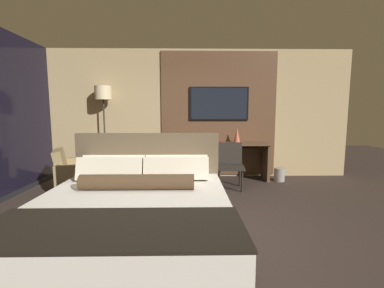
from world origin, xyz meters
name	(u,v)px	position (x,y,z in m)	size (l,w,h in m)	color
ground_plane	(186,225)	(0.00, 0.00, 0.00)	(16.00, 16.00, 0.00)	#332823
wall_back_tv_panel	(191,114)	(0.10, 2.59, 1.40)	(7.20, 0.09, 2.80)	tan
bed	(135,217)	(-0.53, -0.58, 0.35)	(1.94, 2.12, 1.15)	#33281E
desk	(220,154)	(0.70, 2.29, 0.55)	(2.02, 0.56, 0.80)	brown
tv	(219,104)	(0.70, 2.52, 1.63)	(1.29, 0.04, 0.73)	black
desk_chair	(230,161)	(0.83, 1.68, 0.50)	(0.56, 0.55, 0.86)	#28231E
armchair_by_window	(79,176)	(-2.00, 1.57, 0.26)	(1.07, 1.10, 0.78)	olive
floor_lamp	(103,101)	(-1.75, 2.34, 1.68)	(0.34, 0.34, 1.99)	#282623
vase_tall	(237,135)	(1.08, 2.35, 0.95)	(0.14, 0.14, 0.31)	#B2563D
vase_short	(194,139)	(0.15, 2.37, 0.87)	(0.10, 0.10, 0.14)	#846647
book	(220,142)	(0.70, 2.28, 0.81)	(0.23, 0.16, 0.03)	maroon
waste_bin	(279,174)	(1.95, 2.12, 0.14)	(0.22, 0.22, 0.28)	gray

